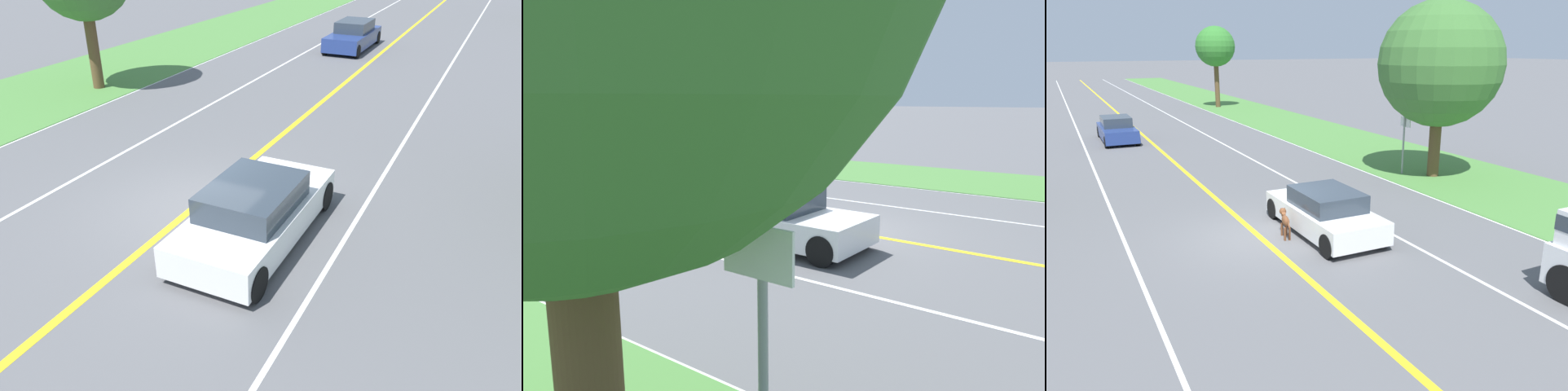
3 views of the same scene
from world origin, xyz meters
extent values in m
plane|color=#5B5B5E|center=(0.00, 0.00, 0.00)|extent=(400.00, 400.00, 0.00)
cube|color=yellow|center=(0.00, 0.00, 0.00)|extent=(0.18, 160.00, 0.01)
cube|color=white|center=(7.00, 0.00, 0.00)|extent=(0.14, 160.00, 0.01)
cube|color=white|center=(-7.00, 0.00, 0.00)|extent=(0.14, 160.00, 0.01)
cube|color=white|center=(3.50, 0.00, 0.00)|extent=(0.10, 160.00, 0.01)
cube|color=white|center=(-3.50, 0.00, 0.00)|extent=(0.10, 160.00, 0.01)
cube|color=#4C843D|center=(-10.00, 0.00, 0.01)|extent=(6.00, 160.00, 0.03)
cube|color=white|center=(1.84, -0.50, 0.49)|extent=(1.82, 4.36, 0.62)
cube|color=#2D3842|center=(1.84, -0.68, 1.05)|extent=(1.56, 2.09, 0.51)
cylinder|color=black|center=(2.66, 1.26, 0.32)|extent=(0.22, 0.64, 0.64)
cylinder|color=black|center=(2.66, -2.27, 0.32)|extent=(0.22, 0.64, 0.64)
cylinder|color=black|center=(1.02, 1.26, 0.32)|extent=(0.22, 0.64, 0.64)
cylinder|color=black|center=(1.02, -2.27, 0.32)|extent=(0.22, 0.64, 0.64)
ellipsoid|color=brown|center=(0.64, -0.48, 0.51)|extent=(0.30, 0.61, 0.28)
cylinder|color=brown|center=(0.74, -0.29, 0.19)|extent=(0.06, 0.06, 0.37)
cylinder|color=brown|center=(0.66, -0.69, 0.19)|extent=(0.06, 0.06, 0.37)
cylinder|color=brown|center=(0.61, -0.26, 0.19)|extent=(0.06, 0.06, 0.37)
cylinder|color=brown|center=(0.53, -0.66, 0.19)|extent=(0.06, 0.06, 0.37)
cylinder|color=brown|center=(0.69, -0.23, 0.62)|extent=(0.15, 0.18, 0.16)
sphere|color=brown|center=(0.71, -0.13, 0.68)|extent=(0.24, 0.24, 0.20)
ellipsoid|color=#331E14|center=(0.74, 0.00, 0.66)|extent=(0.11, 0.11, 0.08)
cone|color=#55301C|center=(0.76, -0.15, 0.75)|extent=(0.08, 0.08, 0.09)
cone|color=#55301C|center=(0.65, -0.13, 0.75)|extent=(0.08, 0.08, 0.09)
cylinder|color=brown|center=(0.56, -0.85, 0.55)|extent=(0.09, 0.22, 0.22)
cylinder|color=black|center=(4.34, -6.58, 0.42)|extent=(0.22, 0.85, 0.85)
cylinder|color=black|center=(0.88, -11.88, 0.31)|extent=(0.22, 0.62, 0.62)
cylinder|color=brown|center=(9.07, 3.29, 1.48)|extent=(0.48, 0.48, 2.95)
cylinder|color=gray|center=(8.16, 4.17, 1.23)|extent=(0.08, 0.08, 2.47)
cube|color=white|center=(8.21, 4.17, 2.22)|extent=(0.03, 0.64, 0.40)
camera|label=1|loc=(5.73, -8.43, 5.69)|focal=35.00mm
camera|label=2|loc=(10.94, 6.42, 3.31)|focal=35.00mm
camera|label=3|loc=(-4.86, -12.79, 5.19)|focal=35.00mm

